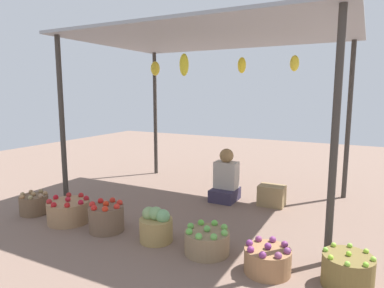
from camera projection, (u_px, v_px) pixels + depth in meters
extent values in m
plane|color=#7C6254|center=(211.00, 202.00, 5.00)|extent=(14.00, 14.00, 0.00)
cylinder|color=#38332D|center=(62.00, 124.00, 4.61)|extent=(0.07, 0.07, 2.35)
cylinder|color=#38332D|center=(335.00, 140.00, 3.04)|extent=(0.07, 0.07, 2.35)
cylinder|color=#38332D|center=(155.00, 114.00, 6.62)|extent=(0.07, 0.07, 2.35)
cylinder|color=#38332D|center=(349.00, 121.00, 5.04)|extent=(0.07, 0.07, 2.35)
cube|color=gray|center=(212.00, 36.00, 4.65)|extent=(3.75, 2.58, 0.04)
ellipsoid|color=yellow|center=(155.00, 69.00, 5.39)|extent=(0.14, 0.14, 0.22)
ellipsoid|color=yellow|center=(184.00, 65.00, 4.66)|extent=(0.13, 0.13, 0.30)
ellipsoid|color=yellow|center=(242.00, 65.00, 4.73)|extent=(0.12, 0.12, 0.22)
ellipsoid|color=yellow|center=(295.00, 63.00, 4.42)|extent=(0.12, 0.12, 0.21)
cube|color=#352F46|center=(225.00, 194.00, 5.07)|extent=(0.36, 0.44, 0.18)
cube|color=#BAAD9E|center=(226.00, 175.00, 5.07)|extent=(0.34, 0.22, 0.40)
sphere|color=olive|center=(227.00, 156.00, 5.02)|extent=(0.21, 0.21, 0.21)
cylinder|color=brown|center=(34.00, 205.00, 4.51)|extent=(0.36, 0.36, 0.24)
sphere|color=#A07D4F|center=(33.00, 194.00, 4.49)|extent=(0.06, 0.06, 0.06)
sphere|color=#9D7A5C|center=(41.00, 196.00, 4.42)|extent=(0.06, 0.06, 0.06)
sphere|color=#A77E53|center=(45.00, 193.00, 4.55)|extent=(0.06, 0.06, 0.06)
sphere|color=#997E52|center=(41.00, 191.00, 4.63)|extent=(0.06, 0.06, 0.06)
sphere|color=#A0794F|center=(31.00, 192.00, 4.60)|extent=(0.06, 0.06, 0.06)
sphere|color=#A08257|center=(23.00, 194.00, 4.49)|extent=(0.06, 0.06, 0.06)
sphere|color=#A87A4D|center=(22.00, 197.00, 4.38)|extent=(0.06, 0.06, 0.06)
sphere|color=#948255|center=(30.00, 198.00, 4.35)|extent=(0.06, 0.06, 0.06)
cylinder|color=#9F7853|center=(69.00, 212.00, 4.22)|extent=(0.51, 0.51, 0.26)
sphere|color=red|center=(68.00, 199.00, 4.19)|extent=(0.07, 0.07, 0.07)
sphere|color=#AC1628|center=(81.00, 202.00, 4.09)|extent=(0.07, 0.07, 0.07)
sphere|color=#A81720|center=(86.00, 198.00, 4.26)|extent=(0.07, 0.07, 0.07)
sphere|color=red|center=(81.00, 195.00, 4.38)|extent=(0.07, 0.07, 0.07)
sphere|color=#AD2222|center=(69.00, 195.00, 4.40)|extent=(0.07, 0.07, 0.07)
sphere|color=red|center=(56.00, 197.00, 4.29)|extent=(0.07, 0.07, 0.07)
sphere|color=#B12627|center=(49.00, 201.00, 4.13)|extent=(0.07, 0.07, 0.07)
sphere|color=#B3191E|center=(54.00, 205.00, 4.00)|extent=(0.07, 0.07, 0.07)
sphere|color=red|center=(67.00, 205.00, 3.99)|extent=(0.07, 0.07, 0.07)
cylinder|color=brown|center=(106.00, 218.00, 3.94)|extent=(0.40, 0.40, 0.30)
sphere|color=red|center=(106.00, 204.00, 3.92)|extent=(0.07, 0.07, 0.07)
sphere|color=red|center=(117.00, 207.00, 3.85)|extent=(0.07, 0.07, 0.07)
sphere|color=red|center=(120.00, 203.00, 3.98)|extent=(0.07, 0.07, 0.07)
sphere|color=red|center=(113.00, 200.00, 4.07)|extent=(0.07, 0.07, 0.07)
sphere|color=red|center=(101.00, 201.00, 4.05)|extent=(0.07, 0.07, 0.07)
sphere|color=red|center=(92.00, 204.00, 3.92)|extent=(0.07, 0.07, 0.07)
sphere|color=red|center=(94.00, 208.00, 3.80)|extent=(0.07, 0.07, 0.07)
sphere|color=red|center=(105.00, 209.00, 3.76)|extent=(0.07, 0.07, 0.07)
cylinder|color=#A6884E|center=(156.00, 230.00, 3.67)|extent=(0.36, 0.36, 0.25)
sphere|color=#7AA666|center=(156.00, 214.00, 3.64)|extent=(0.15, 0.15, 0.15)
sphere|color=#72A76D|center=(163.00, 216.00, 3.61)|extent=(0.15, 0.15, 0.15)
sphere|color=#819F63|center=(149.00, 213.00, 3.69)|extent=(0.15, 0.15, 0.15)
cylinder|color=#8F7454|center=(207.00, 242.00, 3.40)|extent=(0.45, 0.45, 0.23)
sphere|color=#67B44F|center=(207.00, 229.00, 3.38)|extent=(0.07, 0.07, 0.07)
sphere|color=#6DB44F|center=(224.00, 233.00, 3.29)|extent=(0.07, 0.07, 0.07)
sphere|color=#69B04A|center=(224.00, 227.00, 3.43)|extent=(0.07, 0.07, 0.07)
sphere|color=#67BB44|center=(215.00, 223.00, 3.54)|extent=(0.07, 0.07, 0.07)
sphere|color=#66B83F|center=(201.00, 223.00, 3.55)|extent=(0.07, 0.07, 0.07)
sphere|color=#62AE45|center=(191.00, 226.00, 3.46)|extent=(0.07, 0.07, 0.07)
sphere|color=#61B545|center=(189.00, 232.00, 3.32)|extent=(0.07, 0.07, 0.07)
sphere|color=#67B850|center=(199.00, 236.00, 3.21)|extent=(0.07, 0.07, 0.07)
sphere|color=#69B14E|center=(214.00, 237.00, 3.20)|extent=(0.07, 0.07, 0.07)
cylinder|color=#986B46|center=(267.00, 261.00, 3.03)|extent=(0.42, 0.42, 0.22)
sphere|color=#7A2E74|center=(268.00, 246.00, 3.01)|extent=(0.06, 0.06, 0.06)
sphere|color=#7F3E76|center=(287.00, 251.00, 2.93)|extent=(0.06, 0.06, 0.06)
sphere|color=#7E366E|center=(285.00, 244.00, 3.06)|extent=(0.06, 0.06, 0.06)
sphere|color=#853A78|center=(273.00, 240.00, 3.16)|extent=(0.06, 0.06, 0.06)
sphere|color=#843A6C|center=(259.00, 239.00, 3.17)|extent=(0.06, 0.06, 0.06)
sphere|color=#793277|center=(249.00, 243.00, 3.09)|extent=(0.06, 0.06, 0.06)
sphere|color=#842F71|center=(251.00, 250.00, 2.96)|extent=(0.06, 0.06, 0.06)
sphere|color=#752F69|center=(263.00, 255.00, 2.86)|extent=(0.06, 0.06, 0.06)
sphere|color=#87426A|center=(278.00, 256.00, 2.85)|extent=(0.06, 0.06, 0.06)
cylinder|color=brown|center=(347.00, 271.00, 2.81)|extent=(0.41, 0.41, 0.27)
sphere|color=#8CCF2E|center=(349.00, 254.00, 2.78)|extent=(0.04, 0.04, 0.04)
sphere|color=#92CD3F|center=(373.00, 259.00, 2.70)|extent=(0.04, 0.04, 0.04)
sphere|color=#90C734|center=(366.00, 251.00, 2.84)|extent=(0.04, 0.04, 0.04)
sphere|color=#86C33B|center=(350.00, 246.00, 2.94)|extent=(0.04, 0.04, 0.04)
sphere|color=#90BF39|center=(334.00, 245.00, 2.95)|extent=(0.04, 0.04, 0.04)
sphere|color=#82C93E|center=(325.00, 250.00, 2.87)|extent=(0.04, 0.04, 0.04)
sphere|color=#95D130|center=(331.00, 257.00, 2.73)|extent=(0.04, 0.04, 0.04)
sphere|color=#8BCA3E|center=(347.00, 264.00, 2.63)|extent=(0.04, 0.04, 0.04)
sphere|color=#82C731|center=(366.00, 265.00, 2.62)|extent=(0.04, 0.04, 0.04)
cube|color=#94794F|center=(272.00, 196.00, 4.82)|extent=(0.36, 0.26, 0.29)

